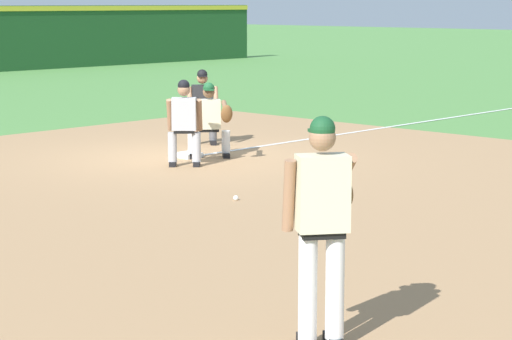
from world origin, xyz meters
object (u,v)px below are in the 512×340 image
at_px(pitcher, 323,217).
at_px(umpire, 202,104).
at_px(baseball, 236,198).
at_px(first_base_bag, 188,155).
at_px(first_baseman, 210,117).
at_px(baserunner, 184,120).

relative_size(pitcher, umpire, 1.27).
bearing_deg(pitcher, umpire, 51.24).
relative_size(baseball, pitcher, 0.04).
height_order(first_base_bag, first_baseman, first_baseman).
height_order(baseball, umpire, umpire).
xyz_separation_m(first_base_bag, umpire, (1.28, 0.98, 0.75)).
bearing_deg(first_baseman, first_base_bag, 119.50).
bearing_deg(baserunner, baseball, -119.01).
distance_m(baseball, first_baseman, 3.89).
relative_size(first_base_bag, baseball, 5.14).
xyz_separation_m(first_baseman, baserunner, (-0.91, -0.32, 0.06)).
xyz_separation_m(first_base_bag, first_baseman, (0.20, -0.36, 0.69)).
height_order(first_base_bag, pitcher, pitcher).
relative_size(baseball, umpire, 0.05).
bearing_deg(baserunner, first_base_bag, 43.72).
bearing_deg(first_base_bag, umpire, 37.34).
bearing_deg(baseball, umpire, 51.27).
height_order(baseball, baserunner, baserunner).
relative_size(first_base_bag, pitcher, 0.20).
distance_m(baserunner, umpire, 2.58).
height_order(pitcher, umpire, pitcher).
relative_size(first_base_bag, umpire, 0.26).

